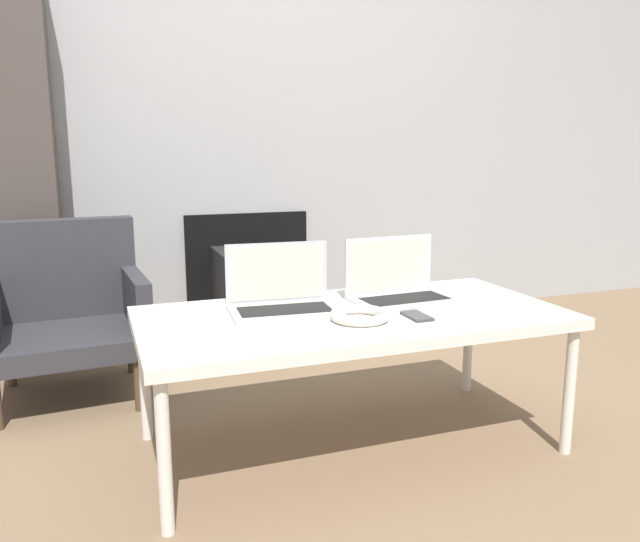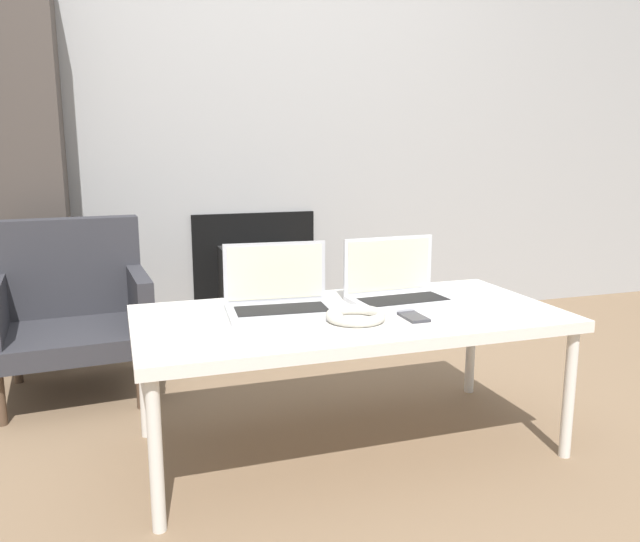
{
  "view_description": "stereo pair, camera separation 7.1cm",
  "coord_description": "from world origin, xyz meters",
  "views": [
    {
      "loc": [
        -0.76,
        -1.6,
        0.96
      ],
      "look_at": [
        0.0,
        0.46,
        0.53
      ],
      "focal_mm": 35.0,
      "sensor_mm": 36.0,
      "label": 1
    },
    {
      "loc": [
        -0.69,
        -1.62,
        0.96
      ],
      "look_at": [
        0.0,
        0.46,
        0.53
      ],
      "focal_mm": 35.0,
      "sensor_mm": 36.0,
      "label": 2
    }
  ],
  "objects": [
    {
      "name": "armchair",
      "position": [
        -0.88,
        0.99,
        0.36
      ],
      "size": [
        0.62,
        0.57,
        0.68
      ],
      "rotation": [
        0.0,
        0.0,
        0.07
      ],
      "color": "#2D2D33",
      "rests_on": "ground_plane"
    },
    {
      "name": "ground_plane",
      "position": [
        0.0,
        0.0,
        0.0
      ],
      "size": [
        14.0,
        14.0,
        0.0
      ],
      "primitive_type": "plane",
      "color": "#7A6047"
    },
    {
      "name": "table",
      "position": [
        0.0,
        0.16,
        0.42
      ],
      "size": [
        1.34,
        0.65,
        0.45
      ],
      "color": "silver",
      "rests_on": "ground_plane"
    },
    {
      "name": "tv",
      "position": [
        0.02,
        1.43,
        0.23
      ],
      "size": [
        0.41,
        0.4,
        0.46
      ],
      "color": "black",
      "rests_on": "ground_plane"
    },
    {
      "name": "laptop_right",
      "position": [
        0.21,
        0.24,
        0.5
      ],
      "size": [
        0.35,
        0.25,
        0.21
      ],
      "rotation": [
        0.0,
        0.0,
        0.05
      ],
      "color": "silver",
      "rests_on": "table"
    },
    {
      "name": "wall_back",
      "position": [
        0.0,
        1.68,
        1.29
      ],
      "size": [
        7.0,
        0.08,
        2.6
      ],
      "color": "#999999",
      "rests_on": "ground_plane"
    },
    {
      "name": "headphones",
      "position": [
        -0.02,
        0.07,
        0.47
      ],
      "size": [
        0.18,
        0.18,
        0.03
      ],
      "color": "beige",
      "rests_on": "table"
    },
    {
      "name": "laptop_left",
      "position": [
        -0.21,
        0.24,
        0.5
      ],
      "size": [
        0.35,
        0.26,
        0.21
      ],
      "rotation": [
        0.0,
        0.0,
        -0.08
      ],
      "color": "#B2B2B7",
      "rests_on": "table"
    },
    {
      "name": "phone",
      "position": [
        0.16,
        0.05,
        0.46
      ],
      "size": [
        0.06,
        0.14,
        0.01
      ],
      "color": "#333338",
      "rests_on": "table"
    }
  ]
}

